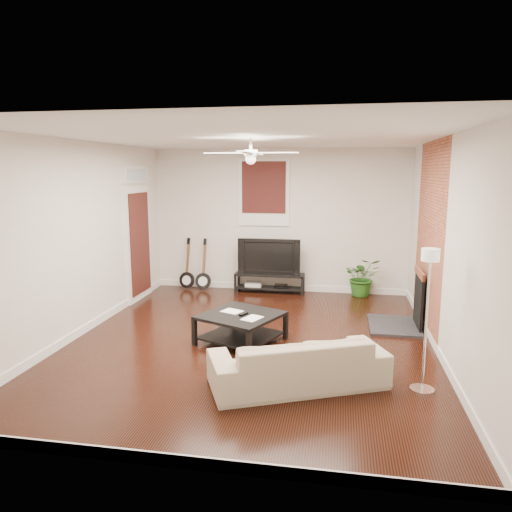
# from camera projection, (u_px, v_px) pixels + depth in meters

# --- Properties ---
(room) EXTENTS (5.01, 6.01, 2.81)m
(room) POSITION_uv_depth(u_px,v_px,m) (251.00, 243.00, 6.53)
(room) COLOR black
(room) RESTS_ON ground
(brick_accent) EXTENTS (0.02, 2.20, 2.80)m
(brick_accent) POSITION_uv_depth(u_px,v_px,m) (429.00, 237.00, 7.07)
(brick_accent) COLOR brown
(brick_accent) RESTS_ON floor
(fireplace) EXTENTS (0.80, 1.10, 0.92)m
(fireplace) POSITION_uv_depth(u_px,v_px,m) (405.00, 298.00, 7.28)
(fireplace) COLOR black
(fireplace) RESTS_ON floor
(window_back) EXTENTS (1.00, 0.06, 1.30)m
(window_back) POSITION_uv_depth(u_px,v_px,m) (264.00, 193.00, 9.36)
(window_back) COLOR black
(window_back) RESTS_ON wall_back
(door_left) EXTENTS (0.08, 1.00, 2.50)m
(door_left) POSITION_uv_depth(u_px,v_px,m) (139.00, 233.00, 8.82)
(door_left) COLOR white
(door_left) RESTS_ON wall_left
(tv_stand) EXTENTS (1.36, 0.36, 0.38)m
(tv_stand) POSITION_uv_depth(u_px,v_px,m) (269.00, 283.00, 9.46)
(tv_stand) COLOR black
(tv_stand) RESTS_ON floor
(tv) EXTENTS (1.22, 0.16, 0.70)m
(tv) POSITION_uv_depth(u_px,v_px,m) (270.00, 256.00, 9.38)
(tv) COLOR black
(tv) RESTS_ON tv_stand
(coffee_table) EXTENTS (1.28, 1.28, 0.41)m
(coffee_table) POSITION_uv_depth(u_px,v_px,m) (241.00, 328.00, 6.70)
(coffee_table) COLOR black
(coffee_table) RESTS_ON floor
(sofa) EXTENTS (2.08, 1.48, 0.57)m
(sofa) POSITION_uv_depth(u_px,v_px,m) (298.00, 361.00, 5.33)
(sofa) COLOR #C0A990
(sofa) RESTS_ON floor
(floor_lamp) EXTENTS (0.34, 0.34, 1.58)m
(floor_lamp) POSITION_uv_depth(u_px,v_px,m) (426.00, 321.00, 5.10)
(floor_lamp) COLOR white
(floor_lamp) RESTS_ON floor
(potted_plant) EXTENTS (0.73, 0.65, 0.75)m
(potted_plant) POSITION_uv_depth(u_px,v_px,m) (363.00, 277.00, 9.16)
(potted_plant) COLOR #265D1A
(potted_plant) RESTS_ON floor
(guitar_left) EXTENTS (0.36, 0.28, 1.04)m
(guitar_left) POSITION_uv_depth(u_px,v_px,m) (187.00, 264.00, 9.66)
(guitar_left) COLOR black
(guitar_left) RESTS_ON floor
(guitar_right) EXTENTS (0.34, 0.25, 1.04)m
(guitar_right) POSITION_uv_depth(u_px,v_px,m) (203.00, 265.00, 9.57)
(guitar_right) COLOR black
(guitar_right) RESTS_ON floor
(ceiling_fan) EXTENTS (1.24, 1.24, 0.32)m
(ceiling_fan) POSITION_uv_depth(u_px,v_px,m) (251.00, 153.00, 6.32)
(ceiling_fan) COLOR white
(ceiling_fan) RESTS_ON ceiling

